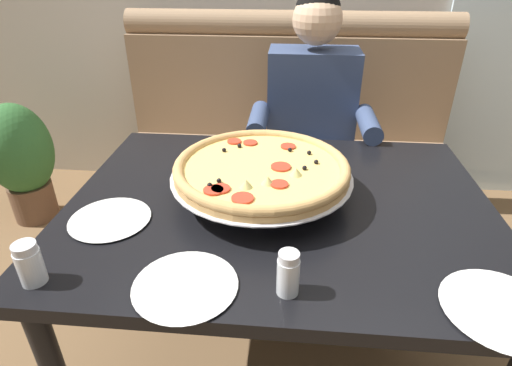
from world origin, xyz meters
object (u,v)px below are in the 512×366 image
object	(u,v)px
diner_main	(311,125)
pizza	(262,169)
plate_near_right	(185,284)
plate_far_side	(110,217)
patio_chair	(468,80)
shaker_oregano	(288,276)
shaker_pepper_flakes	(30,266)
dining_table	(279,223)
booth_bench	(285,160)
plate_near_left	(502,307)
potted_plant	(21,158)

from	to	relation	value
diner_main	pizza	size ratio (longest dim) A/B	2.32
plate_near_right	plate_far_side	xyz separation A→B (m)	(-0.28, 0.24, 0.00)
plate_near_right	patio_chair	xyz separation A→B (m)	(1.56, 2.61, -0.21)
shaker_oregano	shaker_pepper_flakes	bearing A→B (deg)	-178.17
patio_chair	dining_table	bearing A→B (deg)	-121.56
pizza	shaker_oregano	world-z (taller)	pizza
dining_table	diner_main	xyz separation A→B (m)	(0.11, 0.69, 0.06)
shaker_oregano	diner_main	bearing A→B (deg)	85.65
dining_table	pizza	xyz separation A→B (m)	(-0.06, 0.02, 0.18)
pizza	patio_chair	bearing A→B (deg)	57.11
shaker_pepper_flakes	dining_table	bearing A→B (deg)	36.31
booth_bench	patio_chair	world-z (taller)	booth_bench
booth_bench	pizza	xyz separation A→B (m)	(-0.06, -0.94, 0.42)
plate_far_side	diner_main	bearing A→B (deg)	54.88
diner_main	plate_near_left	size ratio (longest dim) A/B	5.06
pizza	shaker_pepper_flakes	size ratio (longest dim) A/B	5.14
plate_far_side	potted_plant	world-z (taller)	plate_far_side
plate_near_right	dining_table	bearing A→B (deg)	63.08
booth_bench	shaker_pepper_flakes	distance (m)	1.52
pizza	shaker_pepper_flakes	xyz separation A→B (m)	(-0.49, -0.43, -0.05)
shaker_pepper_flakes	plate_near_left	size ratio (longest dim) A/B	0.42
dining_table	plate_near_right	size ratio (longest dim) A/B	5.31
booth_bench	shaker_pepper_flakes	size ratio (longest dim) A/B	16.37
booth_bench	plate_near_right	distance (m)	1.40
dining_table	patio_chair	xyz separation A→B (m)	(1.36, 2.22, -0.12)
shaker_pepper_flakes	potted_plant	size ratio (longest dim) A/B	0.15
shaker_pepper_flakes	plate_near_left	distance (m)	1.04
diner_main	pizza	world-z (taller)	diner_main
pizza	potted_plant	distance (m)	1.70
shaker_pepper_flakes	patio_chair	bearing A→B (deg)	53.90
patio_chair	plate_near_right	bearing A→B (deg)	-120.89
booth_bench	shaker_oregano	world-z (taller)	booth_bench
plate_near_left	plate_near_right	distance (m)	0.69
shaker_pepper_flakes	plate_far_side	xyz separation A→B (m)	(0.07, 0.26, -0.03)
patio_chair	booth_bench	bearing A→B (deg)	-137.23
plate_near_right	plate_far_side	bearing A→B (deg)	138.64
plate_near_left	plate_far_side	size ratio (longest dim) A/B	1.10
plate_far_side	patio_chair	distance (m)	3.00
plate_near_right	plate_far_side	distance (m)	0.37
diner_main	plate_near_right	world-z (taller)	diner_main
pizza	plate_near_left	distance (m)	0.70
plate_far_side	patio_chair	size ratio (longest dim) A/B	0.27
booth_bench	plate_near_left	xyz separation A→B (m)	(0.49, -1.36, 0.34)
patio_chair	potted_plant	size ratio (longest dim) A/B	1.23
shaker_oregano	plate_near_left	world-z (taller)	shaker_oregano
diner_main	booth_bench	bearing A→B (deg)	113.34
plate_far_side	patio_chair	xyz separation A→B (m)	(1.84, 2.37, -0.21)
pizza	plate_far_side	world-z (taller)	pizza
shaker_oregano	plate_near_right	bearing A→B (deg)	-178.56
diner_main	plate_near_right	bearing A→B (deg)	-106.15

